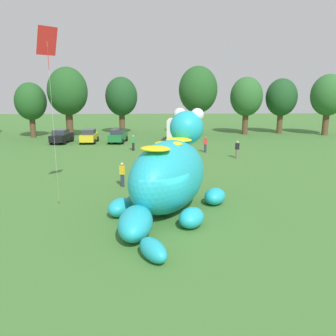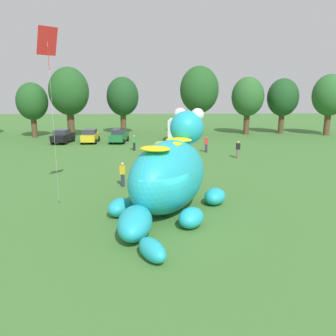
% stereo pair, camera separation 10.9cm
% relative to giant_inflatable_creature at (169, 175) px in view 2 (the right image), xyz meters
% --- Properties ---
extents(ground_plane, '(160.00, 160.00, 0.00)m').
position_rel_giant_inflatable_creature_xyz_m(ground_plane, '(-0.25, -1.80, -2.01)').
color(ground_plane, '#427533').
extents(giant_inflatable_creature, '(7.14, 10.99, 5.51)m').
position_rel_giant_inflatable_creature_xyz_m(giant_inflatable_creature, '(0.00, 0.00, 0.00)').
color(giant_inflatable_creature, '#23B2C6').
rests_on(giant_inflatable_creature, ground).
extents(car_black, '(2.32, 4.28, 1.72)m').
position_rel_giant_inflatable_creature_xyz_m(car_black, '(-12.58, 25.06, -1.15)').
color(car_black, black).
rests_on(car_black, ground).
extents(car_yellow, '(1.98, 4.12, 1.72)m').
position_rel_giant_inflatable_creature_xyz_m(car_yellow, '(-9.18, 25.22, -1.15)').
color(car_yellow, yellow).
rests_on(car_yellow, ground).
extents(car_green, '(2.28, 4.26, 1.72)m').
position_rel_giant_inflatable_creature_xyz_m(car_green, '(-5.54, 25.21, -1.15)').
color(car_green, '#1E7238').
rests_on(car_green, ground).
extents(box_truck, '(2.92, 6.58, 2.95)m').
position_rel_giant_inflatable_creature_xyz_m(box_truck, '(1.94, 25.54, -0.41)').
color(box_truck, '#B2231E').
rests_on(box_truck, ground).
extents(tree_left, '(4.26, 4.26, 7.55)m').
position_rel_giant_inflatable_creature_xyz_m(tree_left, '(-17.94, 30.39, 2.93)').
color(tree_left, brown).
rests_on(tree_left, ground).
extents(tree_mid_left, '(5.42, 5.42, 9.62)m').
position_rel_giant_inflatable_creature_xyz_m(tree_mid_left, '(-12.79, 30.32, 4.28)').
color(tree_mid_left, brown).
rests_on(tree_mid_left, ground).
extents(tree_centre_left, '(4.76, 4.76, 8.44)m').
position_rel_giant_inflatable_creature_xyz_m(tree_centre_left, '(-5.83, 34.16, 3.51)').
color(tree_centre_left, brown).
rests_on(tree_centre_left, ground).
extents(tree_centre, '(5.59, 5.59, 9.91)m').
position_rel_giant_inflatable_creature_xyz_m(tree_centre, '(5.44, 32.51, 4.47)').
color(tree_centre, brown).
rests_on(tree_centre, ground).
extents(tree_centre_right, '(4.75, 4.75, 8.43)m').
position_rel_giant_inflatable_creature_xyz_m(tree_centre_right, '(12.69, 32.98, 3.50)').
color(tree_centre_right, brown).
rests_on(tree_centre_right, ground).
extents(tree_mid_right, '(4.64, 4.64, 8.23)m').
position_rel_giant_inflatable_creature_xyz_m(tree_mid_right, '(18.22, 33.77, 3.37)').
color(tree_mid_right, brown).
rests_on(tree_mid_right, ground).
extents(tree_right, '(4.95, 4.95, 8.78)m').
position_rel_giant_inflatable_creature_xyz_m(tree_right, '(24.27, 31.58, 3.73)').
color(tree_right, brown).
rests_on(tree_right, ground).
extents(spectator_near_inflatable, '(0.38, 0.26, 1.71)m').
position_rel_giant_inflatable_creature_xyz_m(spectator_near_inflatable, '(-3.05, 4.82, -1.16)').
color(spectator_near_inflatable, '#2D334C').
rests_on(spectator_near_inflatable, ground).
extents(spectator_mid_field, '(0.38, 0.26, 1.71)m').
position_rel_giant_inflatable_creature_xyz_m(spectator_mid_field, '(-3.22, 19.30, -1.16)').
color(spectator_mid_field, black).
rests_on(spectator_mid_field, ground).
extents(spectator_by_cars, '(0.38, 0.26, 1.71)m').
position_rel_giant_inflatable_creature_xyz_m(spectator_by_cars, '(7.24, 14.55, -1.16)').
color(spectator_by_cars, '#726656').
rests_on(spectator_by_cars, ground).
extents(spectator_wandering, '(0.38, 0.26, 1.71)m').
position_rel_giant_inflatable_creature_xyz_m(spectator_wandering, '(1.54, 4.37, -1.16)').
color(spectator_wandering, '#726656').
rests_on(spectator_wandering, ground).
extents(spectator_far_side, '(0.38, 0.26, 1.71)m').
position_rel_giant_inflatable_creature_xyz_m(spectator_far_side, '(4.58, 17.89, -1.16)').
color(spectator_far_side, '#2D334C').
rests_on(spectator_far_side, ground).
extents(tethered_flying_kite, '(1.13, 1.13, 9.87)m').
position_rel_giant_inflatable_creature_xyz_m(tethered_flying_kite, '(-6.49, 1.29, 6.97)').
color(tethered_flying_kite, brown).
rests_on(tethered_flying_kite, ground).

